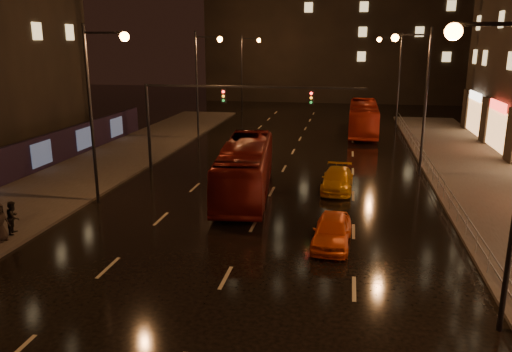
{
  "coord_description": "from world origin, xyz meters",
  "views": [
    {
      "loc": [
        4.47,
        -13.49,
        9.0
      ],
      "look_at": [
        0.05,
        10.35,
        2.5
      ],
      "focal_mm": 35.0,
      "sensor_mm": 36.0,
      "label": 1
    }
  ],
  "objects_px": {
    "bus_curb": "(363,118)",
    "pedestrian_b": "(13,217)",
    "taxi_near": "(332,231)",
    "bus_red": "(245,168)",
    "taxi_far": "(337,180)"
  },
  "relations": [
    {
      "from": "bus_curb",
      "to": "pedestrian_b",
      "type": "bearing_deg",
      "value": -117.71
    },
    {
      "from": "taxi_near",
      "to": "pedestrian_b",
      "type": "height_order",
      "value": "pedestrian_b"
    },
    {
      "from": "bus_curb",
      "to": "bus_red",
      "type": "bearing_deg",
      "value": -107.58
    },
    {
      "from": "taxi_near",
      "to": "taxi_far",
      "type": "relative_size",
      "value": 0.89
    },
    {
      "from": "bus_red",
      "to": "taxi_far",
      "type": "xyz_separation_m",
      "value": [
        5.5,
        1.96,
        -0.96
      ]
    },
    {
      "from": "bus_red",
      "to": "pedestrian_b",
      "type": "xyz_separation_m",
      "value": [
        -9.5,
        -8.72,
        -0.68
      ]
    },
    {
      "from": "bus_red",
      "to": "bus_curb",
      "type": "relative_size",
      "value": 1.0
    },
    {
      "from": "bus_red",
      "to": "bus_curb",
      "type": "height_order",
      "value": "bus_curb"
    },
    {
      "from": "bus_red",
      "to": "taxi_far",
      "type": "distance_m",
      "value": 5.92
    },
    {
      "from": "taxi_far",
      "to": "taxi_near",
      "type": "bearing_deg",
      "value": -88.09
    },
    {
      "from": "bus_red",
      "to": "taxi_near",
      "type": "relative_size",
      "value": 2.85
    },
    {
      "from": "bus_red",
      "to": "bus_curb",
      "type": "xyz_separation_m",
      "value": [
        7.5,
        22.72,
        0.0
      ]
    },
    {
      "from": "pedestrian_b",
      "to": "taxi_far",
      "type": "bearing_deg",
      "value": -71.36
    },
    {
      "from": "bus_red",
      "to": "taxi_far",
      "type": "height_order",
      "value": "bus_red"
    },
    {
      "from": "bus_curb",
      "to": "pedestrian_b",
      "type": "relative_size",
      "value": 7.32
    }
  ]
}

